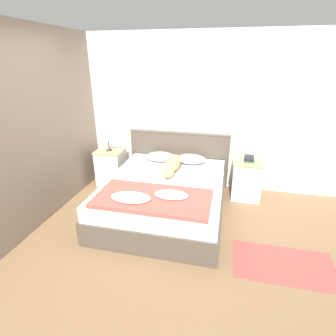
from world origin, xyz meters
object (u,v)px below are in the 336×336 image
book_stack (249,159)px  bed (165,196)px  pillow_right (191,159)px  dog (172,165)px  nightstand_right (246,179)px  table_lamp (108,136)px  nightstand_left (111,167)px  pillow_left (160,156)px

book_stack → bed: bearing=-147.5°
pillow_right → dog: (-0.23, -0.43, 0.04)m
bed → nightstand_right: 1.40m
bed → nightstand_right: (1.18, 0.74, 0.06)m
table_lamp → bed: bearing=-31.5°
bed → dog: size_ratio=2.57×
nightstand_left → pillow_right: (1.45, 0.02, 0.27)m
nightstand_left → table_lamp: (0.00, -0.02, 0.58)m
book_stack → table_lamp: size_ratio=0.66×
nightstand_left → dog: size_ratio=0.81×
dog → book_stack: bearing=19.8°
bed → book_stack: 1.46m
pillow_left → pillow_right: same height
book_stack → nightstand_left: bearing=-179.8°
nightstand_left → dog: 1.32m
dog → table_lamp: size_ratio=2.22×
bed → pillow_right: bearing=71.0°
nightstand_left → book_stack: 2.39m
nightstand_right → pillow_right: size_ratio=1.31×
pillow_left → table_lamp: 0.97m
pillow_right → dog: bearing=-118.2°
nightstand_right → pillow_left: pillow_left is taller
pillow_right → book_stack: bearing=-0.9°
pillow_right → dog: size_ratio=0.62×
dog → table_lamp: table_lamp is taller
pillow_right → nightstand_right: bearing=-1.5°
pillow_left → book_stack: size_ratio=2.08×
pillow_left → bed: bearing=-71.0°
nightstand_right → table_lamp: (-2.37, -0.02, 0.58)m
nightstand_right → bed: bearing=-147.9°
pillow_left → pillow_right: bearing=0.0°
nightstand_right → dog: dog is taller
book_stack → pillow_left: bearing=179.4°
nightstand_right → book_stack: (0.00, 0.01, 0.35)m
nightstand_right → table_lamp: size_ratio=1.79×
pillow_right → table_lamp: bearing=-178.3°
bed → pillow_left: size_ratio=4.16×
bed → pillow_right: pillow_right is taller
nightstand_right → dog: bearing=-160.7°
pillow_right → book_stack: 0.92m
pillow_left → pillow_right: (0.53, 0.00, 0.00)m
table_lamp → dog: bearing=-17.5°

